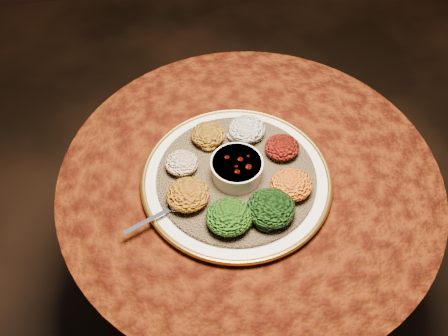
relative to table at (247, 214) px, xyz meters
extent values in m
plane|color=black|center=(0.00, 0.00, -0.55)|extent=(4.00, 4.00, 0.00)
cylinder|color=black|center=(0.00, 0.00, -0.53)|extent=(0.44, 0.44, 0.04)
cylinder|color=black|center=(0.00, 0.00, -0.21)|extent=(0.12, 0.12, 0.68)
cylinder|color=black|center=(0.00, 0.00, 0.15)|extent=(0.80, 0.80, 0.04)
cylinder|color=#431605|center=(0.00, 0.00, 0.00)|extent=(0.93, 0.93, 0.34)
cylinder|color=#431605|center=(0.00, 0.00, 0.17)|extent=(0.96, 0.96, 0.01)
cylinder|color=white|center=(-0.04, -0.02, 0.19)|extent=(0.52, 0.52, 0.02)
torus|color=gold|center=(-0.04, -0.02, 0.20)|extent=(0.47, 0.47, 0.01)
cylinder|color=olive|center=(-0.04, -0.02, 0.20)|extent=(0.51, 0.51, 0.01)
cylinder|color=silver|center=(-0.04, -0.02, 0.23)|extent=(0.12, 0.12, 0.05)
cylinder|color=silver|center=(-0.04, -0.02, 0.26)|extent=(0.13, 0.13, 0.01)
cylinder|color=#651305|center=(-0.04, -0.02, 0.25)|extent=(0.10, 0.10, 0.01)
ellipsoid|color=silver|center=(-0.19, -0.08, 0.21)|extent=(0.05, 0.04, 0.01)
cube|color=silver|center=(-0.25, -0.11, 0.21)|extent=(0.13, 0.06, 0.00)
ellipsoid|color=silver|center=(0.01, 0.11, 0.23)|extent=(0.09, 0.09, 0.05)
ellipsoid|color=black|center=(0.09, 0.04, 0.23)|extent=(0.09, 0.08, 0.04)
ellipsoid|color=#AE660E|center=(0.08, -0.08, 0.23)|extent=(0.10, 0.09, 0.05)
ellipsoid|color=black|center=(0.02, -0.14, 0.23)|extent=(0.11, 0.11, 0.05)
ellipsoid|color=#903E09|center=(-0.08, -0.14, 0.23)|extent=(0.11, 0.10, 0.05)
ellipsoid|color=#9E580D|center=(-0.16, -0.07, 0.23)|extent=(0.10, 0.10, 0.05)
ellipsoid|color=maroon|center=(-0.16, 0.03, 0.23)|extent=(0.08, 0.08, 0.04)
ellipsoid|color=#926511|center=(-0.09, 0.11, 0.23)|extent=(0.09, 0.08, 0.04)
camera|label=1|loc=(-0.19, -0.73, 1.18)|focal=40.00mm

